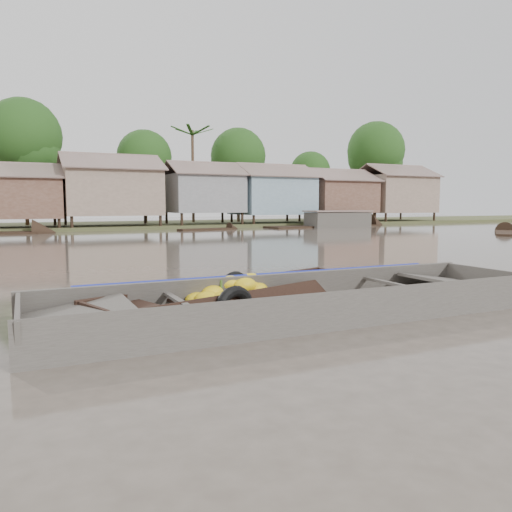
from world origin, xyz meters
name	(u,v)px	position (x,y,z in m)	size (l,w,h in m)	color
ground	(259,311)	(0.00, 0.00, 0.00)	(120.00, 120.00, 0.00)	#4E443B
riverbank	(113,187)	(3.03, 31.86, 3.07)	(120.00, 12.47, 10.22)	#384723
banana_boat	(241,298)	(-0.14, 0.47, 0.15)	(5.81, 3.06, 0.80)	black
viewer_boat	(303,310)	(0.53, -0.58, 0.08)	(8.60, 2.32, 0.69)	#423D38
distant_boats	(268,226)	(12.61, 24.55, 0.20)	(45.34, 16.64, 1.38)	black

